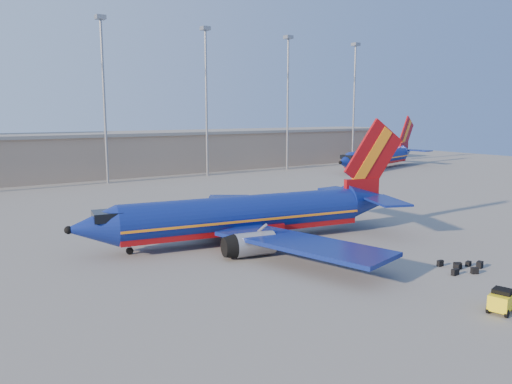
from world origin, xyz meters
TOP-DOWN VIEW (x-y plane):
  - ground at (0.00, 0.00)m, footprint 220.00×220.00m
  - terminal_building at (10.00, 58.00)m, footprint 122.00×16.00m
  - light_mast_row at (5.00, 46.00)m, footprint 101.60×1.60m
  - aircraft_main at (-6.14, -1.89)m, footprint 34.48×32.89m
  - aircraft_second at (52.58, 35.30)m, footprint 33.84×16.60m
  - baggage_tug at (-2.91, -25.32)m, footprint 2.30×1.71m
  - luggage_pile at (2.76, -18.90)m, footprint 3.94×3.10m

SIDE VIEW (x-z plane):
  - ground at x=0.00m, z-range 0.00..0.00m
  - luggage_pile at x=2.76m, z-range -0.02..0.51m
  - baggage_tug at x=-2.91m, z-range 0.03..1.51m
  - aircraft_main at x=-6.14m, z-range -3.36..8.38m
  - aircraft_second at x=52.58m, z-range -3.17..8.56m
  - terminal_building at x=10.00m, z-range 0.07..8.57m
  - light_mast_row at x=5.00m, z-range 3.23..31.88m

